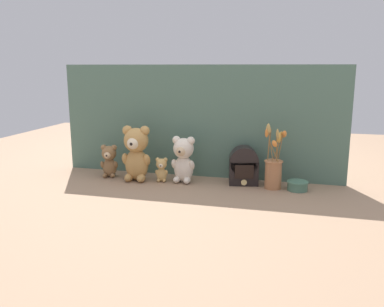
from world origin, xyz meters
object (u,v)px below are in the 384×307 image
(teddy_bear_medium, at_px, (183,158))
(vintage_radio, at_px, (244,166))
(teddy_bear_small, at_px, (109,160))
(flower_vase, at_px, (273,169))
(decorative_tin_tall, at_px, (297,186))
(teddy_bear_tiny, at_px, (162,169))
(teddy_bear_large, at_px, (136,152))

(teddy_bear_medium, relative_size, vintage_radio, 1.23)
(teddy_bear_small, bearing_deg, flower_vase, 0.51)
(teddy_bear_medium, xyz_separation_m, decorative_tin_tall, (0.61, -0.00, -0.11))
(teddy_bear_small, distance_m, teddy_bear_tiny, 0.32)
(decorative_tin_tall, bearing_deg, teddy_bear_large, -178.12)
(teddy_bear_large, relative_size, teddy_bear_medium, 1.21)
(teddy_bear_small, bearing_deg, decorative_tin_tall, 0.13)
(teddy_bear_small, xyz_separation_m, flower_vase, (0.93, 0.01, 0.01))
(teddy_bear_large, height_order, flower_vase, flower_vase)
(teddy_bear_large, distance_m, teddy_bear_tiny, 0.17)
(teddy_bear_large, relative_size, teddy_bear_small, 1.63)
(teddy_bear_small, relative_size, vintage_radio, 0.91)
(teddy_bear_tiny, bearing_deg, decorative_tin_tall, 1.27)
(teddy_bear_tiny, relative_size, vintage_radio, 0.65)
(teddy_bear_medium, bearing_deg, teddy_bear_tiny, -171.06)
(teddy_bear_small, xyz_separation_m, vintage_radio, (0.77, 0.05, 0.00))
(teddy_bear_medium, bearing_deg, vintage_radio, 7.54)
(vintage_radio, xyz_separation_m, decorative_tin_tall, (0.29, -0.05, -0.08))
(teddy_bear_large, xyz_separation_m, vintage_radio, (0.59, 0.07, -0.06))
(teddy_bear_large, bearing_deg, teddy_bear_medium, 6.79)
(teddy_bear_small, relative_size, decorative_tin_tall, 1.74)
(flower_vase, bearing_deg, teddy_bear_tiny, -177.92)
(flower_vase, distance_m, vintage_radio, 0.17)
(teddy_bear_medium, relative_size, decorative_tin_tall, 2.35)
(teddy_bear_medium, xyz_separation_m, vintage_radio, (0.33, 0.04, -0.03))
(teddy_bear_medium, relative_size, teddy_bear_tiny, 1.89)
(flower_vase, relative_size, vintage_radio, 1.67)
(teddy_bear_small, bearing_deg, teddy_bear_medium, 0.67)
(vintage_radio, distance_m, decorative_tin_tall, 0.30)
(flower_vase, xyz_separation_m, decorative_tin_tall, (0.13, -0.01, -0.08))
(teddy_bear_small, distance_m, flower_vase, 0.93)
(teddy_bear_tiny, distance_m, decorative_tin_tall, 0.73)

